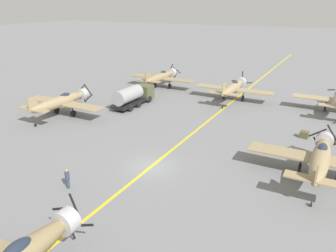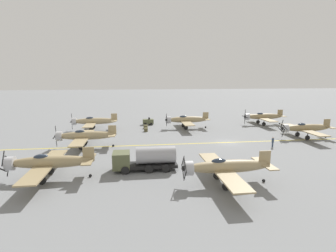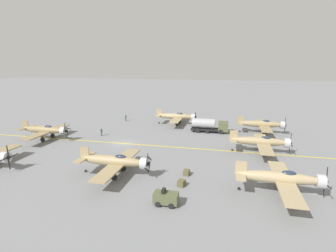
{
  "view_description": "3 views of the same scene",
  "coord_description": "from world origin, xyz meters",
  "views": [
    {
      "loc": [
        14.1,
        -23.04,
        14.15
      ],
      "look_at": [
        -0.5,
        4.16,
        2.52
      ],
      "focal_mm": 35.0,
      "sensor_mm": 36.0,
      "label": 1
    },
    {
      "loc": [
        -43.85,
        16.5,
        11.64
      ],
      "look_at": [
        6.13,
        9.9,
        2.1
      ],
      "focal_mm": 28.0,
      "sensor_mm": 36.0,
      "label": 2
    },
    {
      "loc": [
        44.13,
        19.0,
        14.73
      ],
      "look_at": [
        -0.18,
        8.67,
        3.82
      ],
      "focal_mm": 28.0,
      "sensor_mm": 36.0,
      "label": 3
    }
  ],
  "objects": [
    {
      "name": "airplane_near_center",
      "position": [
        1.17,
        -15.73,
        2.01
      ],
      "size": [
        12.0,
        9.98,
        3.7
      ],
      "rotation": [
        0.0,
        0.0,
        0.15
      ],
      "color": "#927D54",
      "rests_on": "ground"
    },
    {
      "name": "airplane_far_left",
      "position": [
        -13.74,
        26.31,
        2.01
      ],
      "size": [
        12.0,
        9.98,
        3.65
      ],
      "rotation": [
        0.0,
        0.0,
        0.09
      ],
      "color": "#99855C",
      "rests_on": "ground"
    },
    {
      "name": "airplane_near_right",
      "position": [
        15.9,
        -14.78,
        2.01
      ],
      "size": [
        12.0,
        9.98,
        3.8
      ],
      "rotation": [
        0.0,
        0.0,
        -0.26
      ],
      "color": "#947F57",
      "rests_on": "ground"
    },
    {
      "name": "supply_crate_mid_lane",
      "position": [
        11.53,
        13.98,
        0.38
      ],
      "size": [
        0.99,
        0.85,
        0.75
      ],
      "primitive_type": "cube",
      "rotation": [
        0.0,
        0.0,
        -0.12
      ],
      "color": "brown",
      "rests_on": "ground"
    },
    {
      "name": "taxiway_stripe",
      "position": [
        0.0,
        0.0,
        0.0
      ],
      "size": [
        0.3,
        160.0,
        0.01
      ],
      "primitive_type": "cube",
      "color": "yellow",
      "rests_on": "ground"
    },
    {
      "name": "ground_crew_walking",
      "position": [
        -4.01,
        -6.45,
        0.93
      ],
      "size": [
        0.37,
        0.37,
        1.71
      ],
      "color": "#334256",
      "rests_on": "ground"
    },
    {
      "name": "airplane_far_center",
      "position": [
        -0.17,
        24.63,
        2.01
      ],
      "size": [
        12.0,
        9.98,
        3.8
      ],
      "rotation": [
        0.0,
        0.0,
        0.04
      ],
      "color": "tan",
      "rests_on": "ground"
    },
    {
      "name": "supply_crate_by_tanker",
      "position": [
        14.9,
        13.89,
        0.39
      ],
      "size": [
        1.11,
        1.0,
        0.78
      ],
      "primitive_type": "cube",
      "rotation": [
        0.0,
        0.0,
        -0.26
      ],
      "color": "brown",
      "rests_on": "ground"
    },
    {
      "name": "tow_tractor",
      "position": [
        19.53,
        13.04,
        0.79
      ],
      "size": [
        1.57,
        2.6,
        1.79
      ],
      "color": "#515638",
      "rests_on": "ground"
    },
    {
      "name": "airplane_mid_right",
      "position": [
        13.71,
        4.72,
        2.01
      ],
      "size": [
        12.0,
        9.98,
        3.65
      ],
      "rotation": [
        0.0,
        0.0,
        -0.02
      ],
      "color": "#9E8960",
      "rests_on": "ground"
    },
    {
      "name": "ground_plane",
      "position": [
        0.0,
        0.0,
        0.0
      ],
      "size": [
        400.0,
        400.0,
        0.0
      ],
      "primitive_type": "plane",
      "color": "slate"
    },
    {
      "name": "fuel_tanker",
      "position": [
        -12.18,
        15.25,
        1.51
      ],
      "size": [
        2.68,
        8.0,
        2.98
      ],
      "color": "black",
      "rests_on": "ground"
    },
    {
      "name": "airplane_far_right",
      "position": [
        14.35,
        25.32,
        2.01
      ],
      "size": [
        12.0,
        9.98,
        3.79
      ],
      "rotation": [
        0.0,
        0.0,
        -0.16
      ],
      "color": "tan",
      "rests_on": "ground"
    },
    {
      "name": "airplane_mid_left",
      "position": [
        -17.85,
        6.81,
        2.01
      ],
      "size": [
        12.0,
        9.98,
        3.65
      ],
      "rotation": [
        0.0,
        0.0,
        -0.06
      ],
      "color": "tan",
      "rests_on": "ground"
    }
  ]
}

